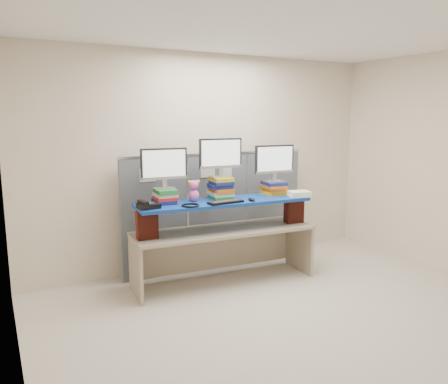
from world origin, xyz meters
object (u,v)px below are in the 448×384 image
desk_phone (148,205)px  blue_board (224,202)px  monitor_center (221,155)px  keyboard (226,202)px  monitor_left (164,166)px  desk (224,240)px  monitor_right (274,161)px

desk_phone → blue_board: bearing=-6.8°
monitor_center → keyboard: 0.58m
monitor_left → desk_phone: 0.51m
blue_board → monitor_left: bearing=170.2°
desk → monitor_right: 1.18m
monitor_left → monitor_center: 0.70m
desk_phone → monitor_center: bearing=0.1°
blue_board → desk_phone: 0.94m
monitor_right → desk_phone: 1.73m
keyboard → monitor_right: bearing=10.8°
keyboard → desk_phone: (-0.88, 0.15, 0.02)m
desk → monitor_left: 1.15m
monitor_left → monitor_right: monitor_left is taller
monitor_right → keyboard: monitor_right is taller
monitor_right → desk_phone: size_ratio=2.28×
blue_board → monitor_center: 0.55m
monitor_center → desk_phone: size_ratio=2.28×
monitor_right → blue_board: bearing=-170.9°
desk → blue_board: size_ratio=1.07×
keyboard → desk_phone: desk_phone is taller
monitor_left → monitor_right: 1.43m
monitor_left → monitor_center: (0.69, -0.06, 0.10)m
monitor_left → keyboard: size_ratio=1.25×
monitor_center → keyboard: bearing=-101.4°
desk_phone → keyboard: bearing=-17.1°
desk_phone → desk: bearing=-6.8°
blue_board → desk_phone: desk_phone is taller
keyboard → desk: bearing=64.2°
monitor_left → keyboard: monitor_left is taller
desk → monitor_right: size_ratio=4.16×
desk → monitor_center: bearing=86.6°
desk → desk_phone: bearing=-174.4°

